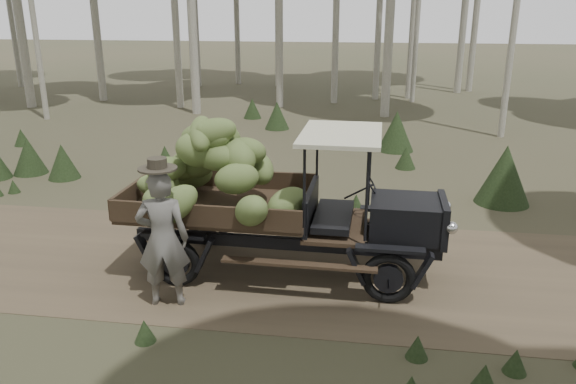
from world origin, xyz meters
The scene contains 5 objects.
ground centered at (0.00, 0.00, 0.00)m, with size 120.00×120.00×0.00m, color #473D2B.
dirt_track centered at (0.00, 0.00, 0.00)m, with size 70.00×4.00×0.01m, color brown.
banana_truck centered at (0.92, -0.16, 1.41)m, with size 4.94×2.36×2.48m.
farmer centered at (0.00, -1.39, 0.99)m, with size 0.78×0.60×2.10m.
undergrowth centered at (0.92, -2.29, 0.54)m, with size 21.91×24.56×1.32m.
Camera 1 is at (2.70, -8.05, 3.95)m, focal length 35.00 mm.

